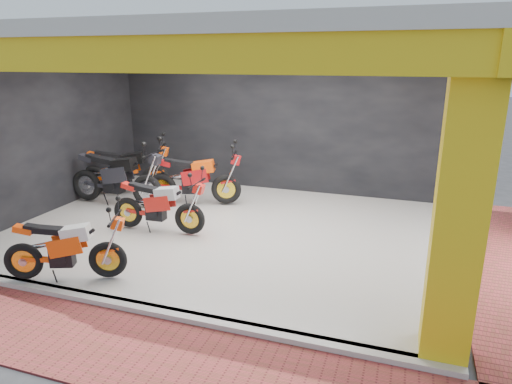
% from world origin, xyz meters
% --- Properties ---
extents(ground, '(80.00, 80.00, 0.00)m').
position_xyz_m(ground, '(0.00, 0.00, 0.00)').
color(ground, '#2D2D30').
rests_on(ground, ground).
extents(showroom_floor, '(8.00, 6.00, 0.10)m').
position_xyz_m(showroom_floor, '(0.00, 2.00, 0.05)').
color(showroom_floor, silver).
rests_on(showroom_floor, ground).
extents(showroom_ceiling, '(8.40, 6.40, 0.20)m').
position_xyz_m(showroom_ceiling, '(0.00, 2.00, 3.60)').
color(showroom_ceiling, beige).
rests_on(showroom_ceiling, corner_column).
extents(back_wall, '(8.20, 0.20, 3.50)m').
position_xyz_m(back_wall, '(0.00, 5.10, 1.75)').
color(back_wall, black).
rests_on(back_wall, ground).
extents(left_wall, '(0.20, 6.20, 3.50)m').
position_xyz_m(left_wall, '(-4.10, 2.00, 1.75)').
color(left_wall, black).
rests_on(left_wall, ground).
extents(corner_column, '(0.50, 0.50, 3.50)m').
position_xyz_m(corner_column, '(3.75, -0.75, 1.75)').
color(corner_column, gold).
rests_on(corner_column, ground).
extents(header_beam_front, '(8.40, 0.30, 0.40)m').
position_xyz_m(header_beam_front, '(0.00, -1.00, 3.30)').
color(header_beam_front, gold).
rests_on(header_beam_front, corner_column).
extents(header_beam_right, '(0.30, 6.40, 0.40)m').
position_xyz_m(header_beam_right, '(4.00, 2.00, 3.30)').
color(header_beam_right, gold).
rests_on(header_beam_right, corner_column).
extents(floor_kerb, '(8.00, 0.20, 0.10)m').
position_xyz_m(floor_kerb, '(0.00, -1.02, 0.05)').
color(floor_kerb, silver).
rests_on(floor_kerb, ground).
extents(paver_front, '(9.00, 1.40, 0.03)m').
position_xyz_m(paver_front, '(0.00, -1.80, 0.01)').
color(paver_front, maroon).
rests_on(paver_front, ground).
extents(paver_right, '(1.40, 7.00, 0.03)m').
position_xyz_m(paver_right, '(4.80, 2.00, 0.01)').
color(paver_right, maroon).
rests_on(paver_right, ground).
extents(moto_hero, '(2.01, 1.34, 1.15)m').
position_xyz_m(moto_hero, '(-0.87, -0.49, 0.67)').
color(moto_hero, '#FF4A0A').
rests_on(moto_hero, showroom_floor).
extents(moto_row_a, '(2.01, 0.82, 1.21)m').
position_xyz_m(moto_row_a, '(-0.52, 1.46, 0.71)').
color(moto_row_a, red).
rests_on(moto_row_a, showroom_floor).
extents(moto_row_b, '(2.43, 0.94, 1.47)m').
position_xyz_m(moto_row_b, '(-2.12, 2.60, 0.84)').
color(moto_row_b, black).
rests_on(moto_row_b, showroom_floor).
extents(moto_row_c, '(2.38, 1.41, 1.37)m').
position_xyz_m(moto_row_c, '(-0.58, 3.37, 0.78)').
color(moto_row_c, '#AD1215').
rests_on(moto_row_c, showroom_floor).
extents(moto_row_d, '(2.44, 1.59, 1.40)m').
position_xyz_m(moto_row_d, '(-2.50, 3.59, 0.80)').
color(moto_row_d, '#E84709').
rests_on(moto_row_d, showroom_floor).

